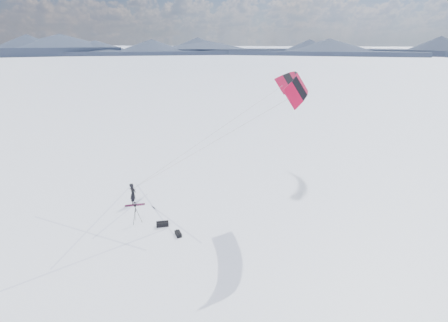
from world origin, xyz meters
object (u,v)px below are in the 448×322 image
(gear_bag_a, at_px, (162,224))
(snowboard, at_px, (135,205))
(snowkiter, at_px, (134,204))
(gear_bag_b, at_px, (178,234))
(tripod, at_px, (136,211))

(gear_bag_a, bearing_deg, snowboard, 120.48)
(snowboard, relative_size, gear_bag_a, 1.66)
(snowboard, height_order, gear_bag_a, gear_bag_a)
(snowkiter, bearing_deg, gear_bag_b, -135.93)
(snowkiter, bearing_deg, gear_bag_a, -137.55)
(snowboard, distance_m, gear_bag_b, 5.60)
(snowkiter, relative_size, gear_bag_a, 1.90)
(tripod, height_order, gear_bag_b, tripod)
(snowboard, height_order, gear_bag_b, gear_bag_b)
(tripod, xyz_separation_m, gear_bag_b, (3.36, -0.68, -0.75))
(snowboard, bearing_deg, gear_bag_b, -58.71)
(snowboard, distance_m, tripod, 2.76)
(gear_bag_a, relative_size, gear_bag_b, 1.30)
(snowkiter, xyz_separation_m, snowboard, (0.18, -0.18, 0.02))
(tripod, xyz_separation_m, gear_bag_a, (1.89, 0.08, -0.72))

